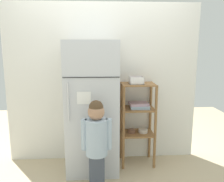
% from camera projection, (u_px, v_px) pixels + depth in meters
% --- Properties ---
extents(ground_plane, '(6.00, 6.00, 0.00)m').
position_uv_depth(ground_plane, '(104.00, 168.00, 3.11)').
color(ground_plane, tan).
extents(kitchen_wall_back, '(2.63, 0.03, 2.17)m').
position_uv_depth(kitchen_wall_back, '(103.00, 84.00, 3.23)').
color(kitchen_wall_back, silver).
rests_on(kitchen_wall_back, ground).
extents(refrigerator, '(0.65, 0.60, 1.67)m').
position_uv_depth(refrigerator, '(92.00, 107.00, 2.96)').
color(refrigerator, silver).
rests_on(refrigerator, ground).
extents(child_standing, '(0.34, 0.25, 1.04)m').
position_uv_depth(child_standing, '(96.00, 137.00, 2.55)').
color(child_standing, '#434A59').
rests_on(child_standing, ground).
extents(pantry_shelf_unit, '(0.45, 0.34, 1.12)m').
position_uv_depth(pantry_shelf_unit, '(138.00, 115.00, 3.14)').
color(pantry_shelf_unit, olive).
rests_on(pantry_shelf_unit, ground).
extents(fruit_bin, '(0.18, 0.17, 0.10)m').
position_uv_depth(fruit_bin, '(136.00, 81.00, 3.04)').
color(fruit_bin, white).
rests_on(fruit_bin, pantry_shelf_unit).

